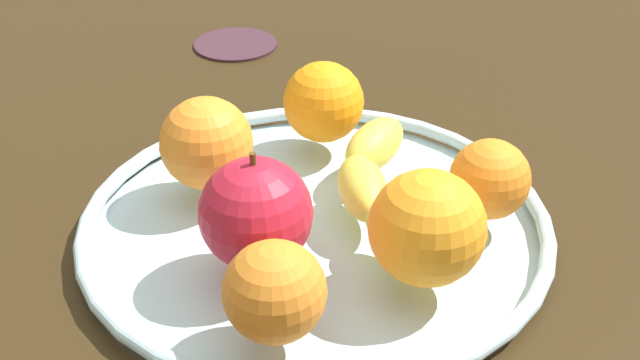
% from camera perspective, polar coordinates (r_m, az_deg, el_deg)
% --- Properties ---
extents(ground_plane, '(1.26, 1.26, 0.04)m').
position_cam_1_polar(ground_plane, '(0.65, 0.00, -5.04)').
color(ground_plane, '#302210').
extents(fruit_bowl, '(0.36, 0.36, 0.02)m').
position_cam_1_polar(fruit_bowl, '(0.63, 0.00, -2.96)').
color(fruit_bowl, silver).
rests_on(fruit_bowl, ground_plane).
extents(banana, '(0.21, 0.09, 0.04)m').
position_cam_1_polar(banana, '(0.63, 4.72, -0.61)').
color(banana, yellow).
rests_on(banana, fruit_bowl).
extents(apple, '(0.08, 0.08, 0.09)m').
position_cam_1_polar(apple, '(0.56, -4.07, -2.30)').
color(apple, '#B81A31').
rests_on(apple, fruit_bowl).
extents(orange_center, '(0.07, 0.07, 0.07)m').
position_cam_1_polar(orange_center, '(0.65, -7.48, 2.51)').
color(orange_center, orange).
rests_on(orange_center, fruit_bowl).
extents(orange_front_right, '(0.06, 0.06, 0.06)m').
position_cam_1_polar(orange_front_right, '(0.63, 11.84, 0.15)').
color(orange_front_right, orange).
rests_on(orange_front_right, fruit_bowl).
extents(orange_back_right, '(0.07, 0.07, 0.07)m').
position_cam_1_polar(orange_back_right, '(0.71, 0.53, 5.37)').
color(orange_back_right, orange).
rests_on(orange_back_right, fruit_bowl).
extents(orange_front_left, '(0.08, 0.08, 0.08)m').
position_cam_1_polar(orange_front_left, '(0.55, 7.72, -3.26)').
color(orange_front_left, orange).
rests_on(orange_front_left, fruit_bowl).
extents(orange_back_left, '(0.06, 0.06, 0.06)m').
position_cam_1_polar(orange_back_left, '(0.51, -2.73, -7.64)').
color(orange_back_left, orange).
rests_on(orange_back_left, fruit_bowl).
extents(ambient_coaster, '(0.09, 0.09, 0.01)m').
position_cam_1_polar(ambient_coaster, '(0.96, -5.60, 9.32)').
color(ambient_coaster, '#3C222D').
rests_on(ambient_coaster, ground_plane).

